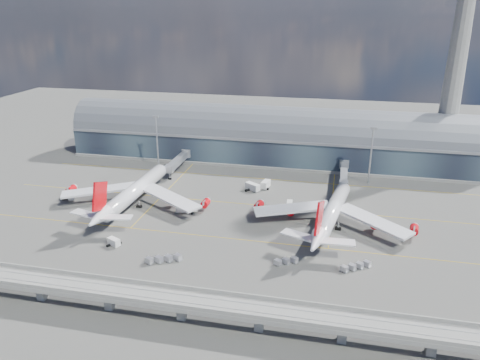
% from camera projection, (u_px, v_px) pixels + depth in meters
% --- Properties ---
extents(ground, '(500.00, 500.00, 0.00)m').
position_uv_depth(ground, '(232.00, 225.00, 169.87)').
color(ground, '#474744').
rests_on(ground, ground).
extents(taxi_lines, '(200.00, 80.12, 0.01)m').
position_uv_depth(taxi_lines, '(244.00, 202.00, 190.06)').
color(taxi_lines, gold).
rests_on(taxi_lines, ground).
extents(terminal, '(200.00, 30.00, 28.00)m').
position_uv_depth(terminal, '(267.00, 138.00, 237.09)').
color(terminal, '#1F2634').
rests_on(terminal, ground).
extents(control_tower, '(19.00, 19.00, 103.00)m').
position_uv_depth(control_tower, '(457.00, 60.00, 210.35)').
color(control_tower, gray).
rests_on(control_tower, ground).
extents(guideway, '(220.00, 8.50, 7.20)m').
position_uv_depth(guideway, '(181.00, 301.00, 117.76)').
color(guideway, gray).
rests_on(guideway, ground).
extents(floodlight_mast_left, '(3.00, 0.70, 25.70)m').
position_uv_depth(floodlight_mast_left, '(157.00, 140.00, 225.31)').
color(floodlight_mast_left, gray).
rests_on(floodlight_mast_left, ground).
extents(floodlight_mast_right, '(3.00, 0.70, 25.70)m').
position_uv_depth(floodlight_mast_right, '(371.00, 154.00, 205.26)').
color(floodlight_mast_right, gray).
rests_on(floodlight_mast_right, ground).
extents(airliner_left, '(61.70, 64.79, 19.76)m').
position_uv_depth(airliner_left, '(133.00, 192.00, 184.71)').
color(airliner_left, white).
rests_on(airliner_left, ground).
extents(airliner_right, '(59.23, 61.97, 19.70)m').
position_uv_depth(airliner_right, '(332.00, 213.00, 167.50)').
color(airliner_right, white).
rests_on(airliner_right, ground).
extents(jet_bridge_left, '(4.40, 28.00, 7.25)m').
position_uv_depth(jet_bridge_left, '(179.00, 160.00, 224.30)').
color(jet_bridge_left, gray).
rests_on(jet_bridge_left, ground).
extents(jet_bridge_right, '(4.40, 32.00, 7.25)m').
position_uv_depth(jet_bridge_right, '(344.00, 173.00, 206.97)').
color(jet_bridge_right, gray).
rests_on(jet_bridge_right, ground).
extents(service_truck_0, '(6.11, 6.95, 2.90)m').
position_uv_depth(service_truck_0, '(70.00, 195.00, 192.60)').
color(service_truck_0, silver).
rests_on(service_truck_0, ground).
extents(service_truck_1, '(4.97, 3.85, 2.62)m').
position_uv_depth(service_truck_1, '(114.00, 242.00, 155.20)').
color(service_truck_1, silver).
rests_on(service_truck_1, ground).
extents(service_truck_2, '(8.52, 5.07, 2.98)m').
position_uv_depth(service_truck_2, '(187.00, 208.00, 180.32)').
color(service_truck_2, silver).
rests_on(service_truck_2, ground).
extents(service_truck_3, '(2.60, 5.69, 2.69)m').
position_uv_depth(service_truck_3, '(289.00, 205.00, 183.41)').
color(service_truck_3, silver).
rests_on(service_truck_3, ground).
extents(service_truck_4, '(3.69, 6.07, 3.29)m').
position_uv_depth(service_truck_4, '(266.00, 185.00, 203.50)').
color(service_truck_4, silver).
rests_on(service_truck_4, ground).
extents(service_truck_5, '(7.04, 5.81, 3.25)m').
position_uv_depth(service_truck_5, '(253.00, 187.00, 200.91)').
color(service_truck_5, silver).
rests_on(service_truck_5, ground).
extents(cargo_train_0, '(7.74, 5.31, 1.77)m').
position_uv_depth(cargo_train_0, '(286.00, 261.00, 144.41)').
color(cargo_train_0, gray).
rests_on(cargo_train_0, ground).
extents(cargo_train_1, '(11.28, 6.54, 1.93)m').
position_uv_depth(cargo_train_1, '(164.00, 259.00, 145.52)').
color(cargo_train_1, gray).
rests_on(cargo_train_1, ground).
extents(cargo_train_2, '(9.79, 7.12, 1.76)m').
position_uv_depth(cargo_train_2, '(356.00, 266.00, 141.66)').
color(cargo_train_2, gray).
rests_on(cargo_train_2, ground).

